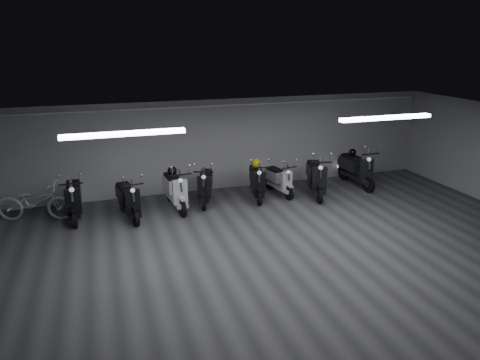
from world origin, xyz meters
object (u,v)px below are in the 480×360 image
object	(u,v)px
scooter_2	(175,184)
scooter_9	(357,163)
scooter_8	(316,171)
scooter_3	(205,180)
helmet_1	(256,163)
helmet_0	(172,171)
helmet_2	(353,152)
scooter_0	(73,193)
scooter_6	(279,175)
scooter_5	(257,176)
scooter_1	(128,194)
bicycle	(34,198)

from	to	relation	value
scooter_2	scooter_9	distance (m)	5.83
scooter_8	scooter_9	size ratio (longest dim) A/B	1.00
scooter_3	helmet_1	xyz separation A→B (m)	(1.59, 0.16, 0.31)
helmet_0	helmet_2	world-z (taller)	helmet_2
scooter_0	helmet_2	distance (m)	8.47
helmet_0	scooter_6	bearing A→B (deg)	-0.88
scooter_2	helmet_1	world-z (taller)	scooter_2
scooter_0	scooter_5	bearing A→B (deg)	-0.91
scooter_0	scooter_9	xyz separation A→B (m)	(8.47, 0.12, 0.04)
scooter_1	scooter_6	world-z (taller)	scooter_1
scooter_5	bicycle	size ratio (longest dim) A/B	0.97
bicycle	scooter_1	bearing A→B (deg)	-89.82
scooter_3	bicycle	xyz separation A→B (m)	(-4.51, 0.10, -0.07)
scooter_5	bicycle	bearing A→B (deg)	-168.27
scooter_2	scooter_8	bearing A→B (deg)	-7.75
scooter_5	bicycle	world-z (taller)	scooter_5
scooter_2	helmet_2	distance (m)	5.85
scooter_9	scooter_6	bearing A→B (deg)	177.41
scooter_8	scooter_1	bearing A→B (deg)	-161.91
scooter_1	scooter_8	bearing A→B (deg)	-9.20
scooter_1	scooter_8	distance (m)	5.49
scooter_1	scooter_3	bearing A→B (deg)	2.80
scooter_8	scooter_9	bearing A→B (deg)	30.62
scooter_0	helmet_2	xyz separation A→B (m)	(8.45, 0.40, 0.33)
scooter_2	scooter_0	bearing A→B (deg)	172.45
scooter_9	helmet_0	size ratio (longest dim) A/B	7.73
scooter_0	scooter_9	size ratio (longest dim) A/B	0.95
scooter_3	bicycle	size ratio (longest dim) A/B	0.97
scooter_1	scooter_2	bearing A→B (deg)	2.52
helmet_0	helmet_1	xyz separation A→B (m)	(2.52, 0.11, -0.03)
scooter_9	helmet_2	size ratio (longest dim) A/B	8.55
scooter_5	scooter_9	distance (m)	3.40
scooter_6	helmet_0	size ratio (longest dim) A/B	6.28
bicycle	helmet_0	world-z (taller)	bicycle
scooter_2	helmet_0	xyz separation A→B (m)	(-0.02, 0.27, 0.30)
helmet_2	scooter_5	bearing A→B (deg)	-173.72
scooter_0	helmet_1	xyz separation A→B (m)	(5.13, 0.27, 0.28)
scooter_1	scooter_5	xyz separation A→B (m)	(3.72, 0.42, 0.01)
scooter_1	scooter_0	bearing A→B (deg)	153.10
scooter_0	bicycle	distance (m)	1.00
scooter_2	helmet_1	size ratio (longest dim) A/B	7.01
scooter_8	scooter_9	xyz separation A→B (m)	(1.63, 0.40, 0.00)
scooter_8	helmet_1	distance (m)	1.81
scooter_8	helmet_2	bearing A→B (deg)	39.64
scooter_1	scooter_3	world-z (taller)	scooter_3
scooter_3	scooter_9	size ratio (longest dim) A/B	0.91
scooter_8	helmet_1	bearing A→B (deg)	178.89
scooter_6	bicycle	world-z (taller)	bicycle
scooter_0	scooter_5	world-z (taller)	scooter_0
scooter_5	scooter_8	bearing A→B (deg)	3.72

